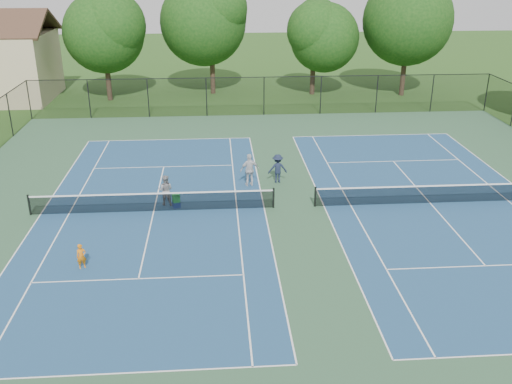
{
  "coord_description": "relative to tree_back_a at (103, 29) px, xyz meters",
  "views": [
    {
      "loc": [
        -3.8,
        -25.95,
        11.71
      ],
      "look_at": [
        -2.0,
        -1.0,
        1.3
      ],
      "focal_mm": 40.0,
      "sensor_mm": 36.0,
      "label": 1
    }
  ],
  "objects": [
    {
      "name": "tree_back_c",
      "position": [
        18.0,
        1.0,
        -0.56
      ],
      "size": [
        6.0,
        6.0,
        8.4
      ],
      "color": "#2D2116",
      "rests_on": "ground"
    },
    {
      "name": "bystander_b",
      "position": [
        12.52,
        -20.54,
        -5.22
      ],
      "size": [
        1.09,
        0.67,
        1.63
      ],
      "primitive_type": "imported",
      "rotation": [
        0.0,
        0.0,
        3.21
      ],
      "color": "#182035",
      "rests_on": "ground"
    },
    {
      "name": "tree_back_d",
      "position": [
        26.0,
        0.0,
        0.79
      ],
      "size": [
        7.8,
        7.8,
        10.37
      ],
      "color": "#2D2116",
      "rests_on": "ground"
    },
    {
      "name": "child_player",
      "position": [
        3.65,
        -29.37,
        -5.51
      ],
      "size": [
        0.45,
        0.38,
        1.06
      ],
      "primitive_type": "imported",
      "rotation": [
        0.0,
        0.0,
        0.39
      ],
      "color": "orange",
      "rests_on": "ground"
    },
    {
      "name": "tree_back_b",
      "position": [
        9.0,
        2.0,
        0.56
      ],
      "size": [
        7.6,
        7.6,
        10.03
      ],
      "color": "#2D2116",
      "rests_on": "ground"
    },
    {
      "name": "bystander_a",
      "position": [
        10.95,
        -20.94,
        -5.12
      ],
      "size": [
        1.15,
        0.68,
        1.83
      ],
      "primitive_type": "imported",
      "rotation": [
        0.0,
        0.0,
        3.37
      ],
      "color": "silver",
      "rests_on": "ground"
    },
    {
      "name": "ball_hopper",
      "position": [
        7.1,
        -23.58,
        -5.53
      ],
      "size": [
        0.41,
        0.38,
        0.42
      ],
      "primitive_type": "cube",
      "rotation": [
        0.0,
        0.0,
        0.37
      ],
      "color": "green",
      "rests_on": "ball_crate"
    },
    {
      "name": "tree_back_a",
      "position": [
        0.0,
        0.0,
        0.0
      ],
      "size": [
        6.8,
        6.8,
        9.15
      ],
      "color": "#2D2116",
      "rests_on": "ground"
    },
    {
      "name": "ball_crate",
      "position": [
        7.1,
        -23.58,
        -5.89
      ],
      "size": [
        0.44,
        0.42,
        0.29
      ],
      "primitive_type": "cube",
      "rotation": [
        0.0,
        0.0,
        0.33
      ],
      "color": "navy",
      "rests_on": "ground"
    },
    {
      "name": "tennis_court_right",
      "position": [
        20.0,
        -24.0,
        -5.94
      ],
      "size": [
        12.0,
        23.83,
        1.07
      ],
      "color": "navy",
      "rests_on": "ground"
    },
    {
      "name": "tennis_court_left",
      "position": [
        6.0,
        -24.0,
        -5.94
      ],
      "size": [
        12.0,
        23.83,
        1.07
      ],
      "color": "navy",
      "rests_on": "ground"
    },
    {
      "name": "ground",
      "position": [
        13.0,
        -24.0,
        -6.04
      ],
      "size": [
        140.0,
        140.0,
        0.0
      ],
      "primitive_type": "plane",
      "color": "#234716",
      "rests_on": "ground"
    },
    {
      "name": "court_pad",
      "position": [
        13.0,
        -24.0,
        -6.03
      ],
      "size": [
        36.0,
        36.0,
        0.01
      ],
      "primitive_type": "cube",
      "color": "#325939",
      "rests_on": "ground"
    },
    {
      "name": "perimeter_fence",
      "position": [
        13.0,
        -24.0,
        -4.44
      ],
      "size": [
        36.08,
        36.08,
        3.02
      ],
      "color": "black",
      "rests_on": "ground"
    },
    {
      "name": "instructor",
      "position": [
        6.57,
        -23.2,
        -5.25
      ],
      "size": [
        0.86,
        0.73,
        1.58
      ],
      "primitive_type": "imported",
      "rotation": [
        0.0,
        0.0,
        2.96
      ],
      "color": "gray",
      "rests_on": "ground"
    }
  ]
}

